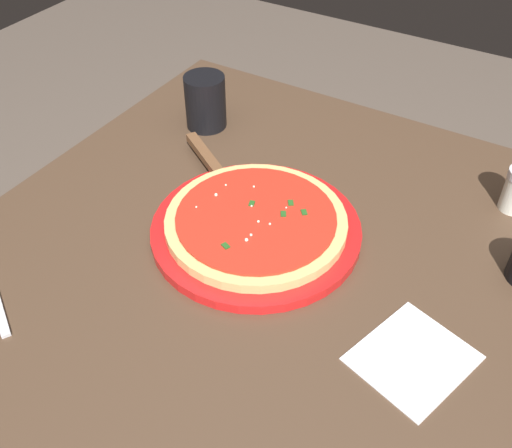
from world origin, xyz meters
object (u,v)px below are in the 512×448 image
object	(u,v)px
serving_plate	(256,230)
pizza	(256,221)
cup_tall_drink	(205,102)
napkin_folded_right	(413,358)
pizza_server	(214,168)

from	to	relation	value
serving_plate	pizza	bearing A→B (deg)	-47.91
serving_plate	cup_tall_drink	distance (m)	0.33
napkin_folded_right	pizza	bearing A→B (deg)	71.35
pizza_server	cup_tall_drink	world-z (taller)	cup_tall_drink
serving_plate	pizza	xyz separation A→B (m)	(0.00, -0.00, 0.02)
serving_plate	cup_tall_drink	bearing A→B (deg)	48.00
pizza_server	napkin_folded_right	bearing A→B (deg)	-113.36
pizza_server	cup_tall_drink	size ratio (longest dim) A/B	2.06
pizza_server	serving_plate	bearing A→B (deg)	-122.40
cup_tall_drink	pizza	bearing A→B (deg)	-131.99
serving_plate	pizza_server	world-z (taller)	pizza_server
pizza	napkin_folded_right	size ratio (longest dim) A/B	1.99
pizza	napkin_folded_right	bearing A→B (deg)	-108.65
pizza	pizza_server	xyz separation A→B (m)	(0.08, 0.13, -0.00)
cup_tall_drink	serving_plate	bearing A→B (deg)	-132.00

